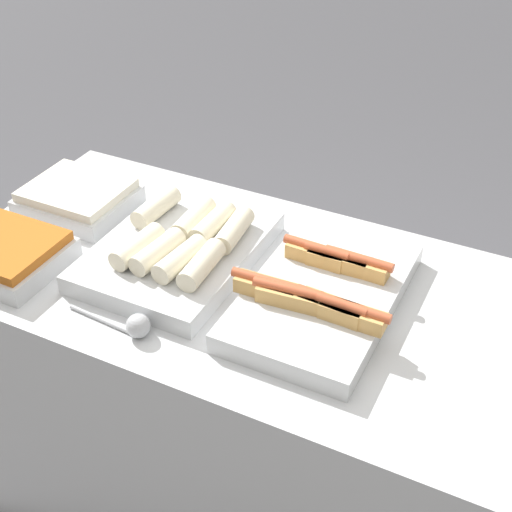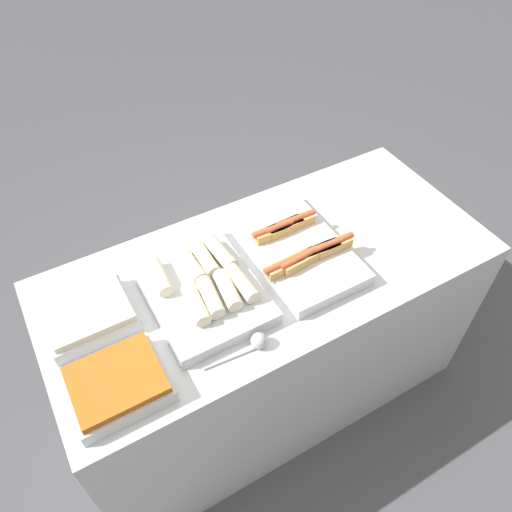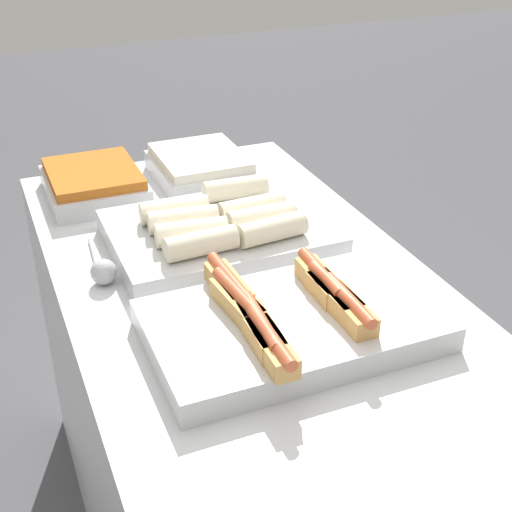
{
  "view_description": "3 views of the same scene",
  "coord_description": "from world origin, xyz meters",
  "px_view_note": "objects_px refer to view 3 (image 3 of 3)",
  "views": [
    {
      "loc": [
        0.53,
        -1.18,
        1.9
      ],
      "look_at": [
        -0.06,
        0.0,
        0.94
      ],
      "focal_mm": 50.0,
      "sensor_mm": 36.0,
      "label": 1
    },
    {
      "loc": [
        -0.64,
        -1.01,
        2.2
      ],
      "look_at": [
        -0.06,
        0.0,
        0.94
      ],
      "focal_mm": 35.0,
      "sensor_mm": 36.0,
      "label": 2
    },
    {
      "loc": [
        1.05,
        -0.46,
        1.62
      ],
      "look_at": [
        -0.06,
        0.0,
        0.94
      ],
      "focal_mm": 50.0,
      "sensor_mm": 36.0,
      "label": 3
    }
  ],
  "objects_px": {
    "tray_side_front": "(94,183)",
    "tray_side_back": "(200,167)",
    "tray_wraps": "(220,230)",
    "serving_spoon_near": "(103,270)",
    "tray_hotdogs": "(291,321)"
  },
  "relations": [
    {
      "from": "tray_side_front",
      "to": "tray_side_back",
      "type": "relative_size",
      "value": 1.0
    },
    {
      "from": "tray_wraps",
      "to": "tray_side_front",
      "type": "height_order",
      "value": "tray_wraps"
    },
    {
      "from": "tray_hotdogs",
      "to": "serving_spoon_near",
      "type": "distance_m",
      "value": 0.42
    },
    {
      "from": "tray_side_back",
      "to": "serving_spoon_near",
      "type": "height_order",
      "value": "tray_side_back"
    },
    {
      "from": "tray_wraps",
      "to": "tray_side_front",
      "type": "bearing_deg",
      "value": -151.0
    },
    {
      "from": "tray_side_back",
      "to": "tray_side_front",
      "type": "bearing_deg",
      "value": -90.0
    },
    {
      "from": "tray_side_front",
      "to": "tray_wraps",
      "type": "bearing_deg",
      "value": 29.0
    },
    {
      "from": "tray_hotdogs",
      "to": "serving_spoon_near",
      "type": "relative_size",
      "value": 2.38
    },
    {
      "from": "tray_wraps",
      "to": "tray_side_front",
      "type": "xyz_separation_m",
      "value": [
        -0.37,
        -0.2,
        -0.0
      ]
    },
    {
      "from": "tray_side_front",
      "to": "serving_spoon_near",
      "type": "relative_size",
      "value": 1.28
    },
    {
      "from": "tray_side_front",
      "to": "serving_spoon_near",
      "type": "xyz_separation_m",
      "value": [
        0.42,
        -0.07,
        -0.01
      ]
    },
    {
      "from": "tray_wraps",
      "to": "serving_spoon_near",
      "type": "relative_size",
      "value": 2.21
    },
    {
      "from": "tray_side_front",
      "to": "tray_side_back",
      "type": "xyz_separation_m",
      "value": [
        0.0,
        0.28,
        0.0
      ]
    },
    {
      "from": "tray_hotdogs",
      "to": "tray_side_back",
      "type": "height_order",
      "value": "tray_hotdogs"
    },
    {
      "from": "tray_hotdogs",
      "to": "tray_side_back",
      "type": "distance_m",
      "value": 0.75
    }
  ]
}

